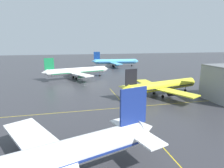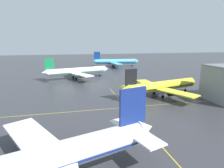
{
  "view_description": "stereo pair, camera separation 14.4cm",
  "coord_description": "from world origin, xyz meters",
  "px_view_note": "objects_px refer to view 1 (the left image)",
  "views": [
    {
      "loc": [
        -17.26,
        -15.0,
        20.22
      ],
      "look_at": [
        -0.36,
        57.66,
        3.41
      ],
      "focal_mm": 30.17,
      "sensor_mm": 36.0,
      "label": 1
    },
    {
      "loc": [
        -17.12,
        -15.03,
        20.22
      ],
      "look_at": [
        -0.36,
        57.66,
        3.41
      ],
      "focal_mm": 30.17,
      "sensor_mm": 36.0,
      "label": 2
    }
  ],
  "objects_px": {
    "airliner_far_left_stand": "(115,62)",
    "airliner_front_gate": "(38,163)",
    "airliner_second_row": "(162,86)",
    "airliner_third_row": "(77,71)"
  },
  "relations": [
    {
      "from": "airliner_second_row",
      "to": "airliner_third_row",
      "type": "relative_size",
      "value": 0.94
    },
    {
      "from": "airliner_second_row",
      "to": "airliner_third_row",
      "type": "height_order",
      "value": "airliner_third_row"
    },
    {
      "from": "airliner_second_row",
      "to": "airliner_third_row",
      "type": "bearing_deg",
      "value": 124.8
    },
    {
      "from": "airliner_front_gate",
      "to": "airliner_far_left_stand",
      "type": "height_order",
      "value": "airliner_front_gate"
    },
    {
      "from": "airliner_second_row",
      "to": "airliner_front_gate",
      "type": "bearing_deg",
      "value": -134.5
    },
    {
      "from": "airliner_second_row",
      "to": "airliner_far_left_stand",
      "type": "xyz_separation_m",
      "value": [
        3.76,
        87.82,
        0.35
      ]
    },
    {
      "from": "airliner_third_row",
      "to": "airliner_far_left_stand",
      "type": "relative_size",
      "value": 0.97
    },
    {
      "from": "airliner_third_row",
      "to": "airliner_second_row",
      "type": "bearing_deg",
      "value": -55.2
    },
    {
      "from": "airliner_far_left_stand",
      "to": "airliner_front_gate",
      "type": "bearing_deg",
      "value": -108.46
    },
    {
      "from": "airliner_second_row",
      "to": "airliner_far_left_stand",
      "type": "bearing_deg",
      "value": 87.55
    }
  ]
}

